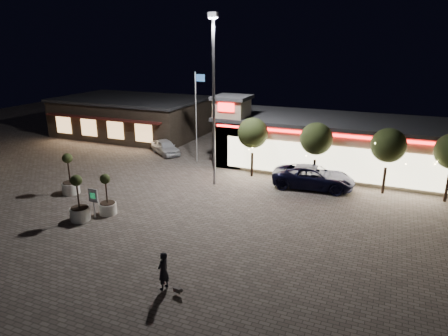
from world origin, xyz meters
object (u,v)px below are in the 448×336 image
at_px(planter_left, 70,181).
at_px(planter_mid, 79,206).
at_px(pickup_truck, 313,177).
at_px(pedestrian, 163,271).
at_px(white_sedan, 165,147).
at_px(valet_sign, 93,198).

relative_size(planter_left, planter_mid, 1.03).
relative_size(pickup_truck, pedestrian, 3.39).
relative_size(white_sedan, planter_left, 1.38).
xyz_separation_m(planter_left, valet_sign, (4.52, -2.81, 0.45)).
distance_m(pickup_truck, pedestrian, 15.86).
xyz_separation_m(white_sedan, planter_mid, (2.99, -15.06, 0.20)).
bearing_deg(pedestrian, pickup_truck, 174.05).
relative_size(pedestrian, valet_sign, 0.90).
xyz_separation_m(pickup_truck, planter_left, (-15.82, -8.03, 0.09)).
xyz_separation_m(pickup_truck, planter_mid, (-12.03, -11.30, 0.07)).
bearing_deg(white_sedan, valet_sign, -129.90).
xyz_separation_m(planter_left, planter_mid, (3.79, -3.27, -0.02)).
height_order(pickup_truck, planter_left, planter_left).
xyz_separation_m(white_sedan, pedestrian, (11.44, -19.22, 0.18)).
distance_m(pedestrian, planter_left, 14.31).
bearing_deg(pedestrian, white_sedan, -142.13).
relative_size(pickup_truck, white_sedan, 1.45).
relative_size(white_sedan, planter_mid, 1.41).
height_order(pickup_truck, valet_sign, valet_sign).
height_order(pedestrian, valet_sign, valet_sign).
xyz_separation_m(white_sedan, planter_left, (-0.79, -11.79, 0.22)).
bearing_deg(pedestrian, planter_left, -114.15).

